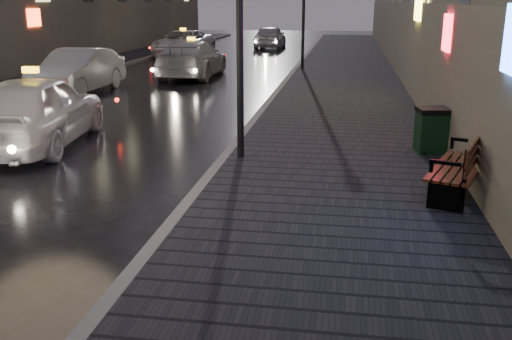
{
  "coord_description": "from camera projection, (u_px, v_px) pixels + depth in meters",
  "views": [
    {
      "loc": [
        3.97,
        -5.3,
        3.29
      ],
      "look_at": [
        2.69,
        2.76,
        0.85
      ],
      "focal_mm": 40.0,
      "sensor_mm": 36.0,
      "label": 1
    }
  ],
  "objects": [
    {
      "name": "taxi_far",
      "position": [
        183.0,
        43.0,
        34.46
      ],
      "size": [
        3.01,
        5.72,
        1.54
      ],
      "primitive_type": "imported",
      "rotation": [
        0.0,
        0.0,
        -0.09
      ],
      "color": "silver",
      "rests_on": "ground"
    },
    {
      "name": "sidewalk_far",
      "position": [
        84.0,
        69.0,
        27.72
      ],
      "size": [
        2.4,
        58.0,
        0.15
      ],
      "primitive_type": "cube",
      "color": "black",
      "rests_on": "ground"
    },
    {
      "name": "car_left_mid",
      "position": [
        78.0,
        71.0,
        20.73
      ],
      "size": [
        1.79,
        4.86,
        1.59
      ],
      "primitive_type": "imported",
      "rotation": [
        0.0,
        0.0,
        -0.02
      ],
      "color": "#A3A3AB",
      "rests_on": "ground"
    },
    {
      "name": "curb_far",
      "position": [
        109.0,
        69.0,
        27.52
      ],
      "size": [
        0.2,
        58.0,
        0.15
      ],
      "primitive_type": "cube",
      "color": "slate",
      "rests_on": "ground"
    },
    {
      "name": "bench",
      "position": [
        463.0,
        166.0,
        9.39
      ],
      "size": [
        1.33,
        2.12,
        1.03
      ],
      "rotation": [
        0.0,
        0.0,
        -0.34
      ],
      "color": "black",
      "rests_on": "sidewalk"
    },
    {
      "name": "taxi_mid",
      "position": [
        192.0,
        59.0,
        25.05
      ],
      "size": [
        2.31,
        5.54,
        1.6
      ],
      "primitive_type": "imported",
      "rotation": [
        0.0,
        0.0,
        3.15
      ],
      "color": "silver",
      "rests_on": "ground"
    },
    {
      "name": "taxi_near",
      "position": [
        35.0,
        110.0,
        13.11
      ],
      "size": [
        2.67,
        5.23,
        1.71
      ],
      "primitive_type": "imported",
      "rotation": [
        0.0,
        0.0,
        3.28
      ],
      "color": "white",
      "rests_on": "ground"
    },
    {
      "name": "car_far",
      "position": [
        270.0,
        37.0,
        39.9
      ],
      "size": [
        1.88,
        4.68,
        1.59
      ],
      "primitive_type": "imported",
      "rotation": [
        0.0,
        0.0,
        3.14
      ],
      "color": "#A6A6AF",
      "rests_on": "ground"
    },
    {
      "name": "sidewalk",
      "position": [
        346.0,
        74.0,
        25.82
      ],
      "size": [
        4.6,
        58.0,
        0.15
      ],
      "primitive_type": "cube",
      "color": "black",
      "rests_on": "ground"
    },
    {
      "name": "curb",
      "position": [
        293.0,
        73.0,
        26.18
      ],
      "size": [
        0.2,
        58.0,
        0.15
      ],
      "primitive_type": "cube",
      "color": "slate",
      "rests_on": "ground"
    },
    {
      "name": "trash_bin",
      "position": [
        431.0,
        130.0,
        12.14
      ],
      "size": [
        0.71,
        0.71,
        0.96
      ],
      "rotation": [
        0.0,
        0.0,
        0.15
      ],
      "color": "black",
      "rests_on": "sidewalk"
    }
  ]
}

